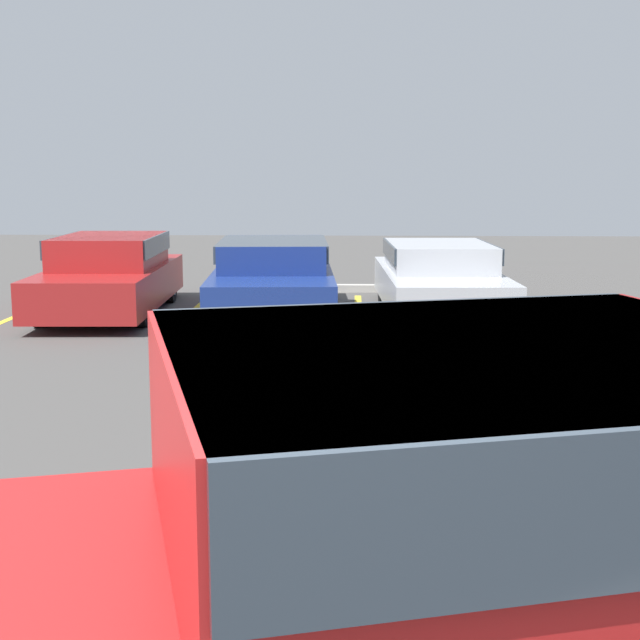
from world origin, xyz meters
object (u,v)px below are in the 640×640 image
(pickup_truck, at_px, (567,606))
(wheel_stop_curb, at_px, (354,288))
(parked_sedan_a, at_px, (110,273))
(parked_sedan_c, at_px, (439,277))
(parked_sedan_b, at_px, (273,276))

(pickup_truck, height_order, wheel_stop_curb, pickup_truck)
(pickup_truck, xyz_separation_m, wheel_stop_curb, (-0.70, 14.28, -0.82))
(pickup_truck, height_order, parked_sedan_a, pickup_truck)
(pickup_truck, height_order, parked_sedan_c, pickup_truck)
(pickup_truck, height_order, parked_sedan_b, pickup_truck)
(parked_sedan_a, relative_size, wheel_stop_curb, 2.77)
(pickup_truck, relative_size, parked_sedan_c, 1.31)
(parked_sedan_c, height_order, wheel_stop_curb, parked_sedan_c)
(parked_sedan_b, bearing_deg, parked_sedan_c, 90.37)
(parked_sedan_a, bearing_deg, parked_sedan_b, 83.76)
(pickup_truck, xyz_separation_m, parked_sedan_b, (-1.99, 11.34, -0.24))
(parked_sedan_b, bearing_deg, wheel_stop_curb, 152.65)
(parked_sedan_a, xyz_separation_m, wheel_stop_curb, (3.98, 2.76, -0.60))
(parked_sedan_a, bearing_deg, parked_sedan_c, 87.69)
(pickup_truck, relative_size, parked_sedan_b, 1.23)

